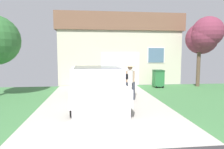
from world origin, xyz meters
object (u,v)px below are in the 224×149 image
at_px(pickup_truck, 96,87).
at_px(wheeled_trash_bin, 158,78).
at_px(person_with_hat, 130,79).
at_px(handbag, 126,98).
at_px(neighbor_tree, 204,36).
at_px(house_with_garage, 115,50).

bearing_deg(pickup_truck, wheeled_trash_bin, -139.48).
distance_m(pickup_truck, wheeled_trash_bin, 5.60).
distance_m(person_with_hat, wheeled_trash_bin, 4.12).
relative_size(handbag, wheeled_trash_bin, 0.40).
distance_m(handbag, wheeled_trash_bin, 4.47).
distance_m(neighbor_tree, wheeled_trash_bin, 4.07).
relative_size(handbag, neighbor_tree, 0.10).
bearing_deg(neighbor_tree, house_with_garage, 139.36).
bearing_deg(house_with_garage, wheeled_trash_bin, -64.20).
xyz_separation_m(pickup_truck, neighbor_tree, (7.13, 3.89, 2.59)).
distance_m(pickup_truck, neighbor_tree, 8.52).
bearing_deg(wheeled_trash_bin, neighbor_tree, 1.08).
xyz_separation_m(person_with_hat, handbag, (-0.21, -0.27, -0.82)).
bearing_deg(pickup_truck, handbag, -169.68).
bearing_deg(wheeled_trash_bin, pickup_truck, -136.83).
bearing_deg(person_with_hat, handbag, 48.95).
bearing_deg(person_with_hat, pickup_truck, 16.82).
bearing_deg(house_with_garage, person_with_hat, -92.28).
bearing_deg(neighbor_tree, wheeled_trash_bin, -178.92).
height_order(person_with_hat, house_with_garage, house_with_garage).
bearing_deg(wheeled_trash_bin, handbag, -127.73).
bearing_deg(neighbor_tree, pickup_truck, -151.38).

